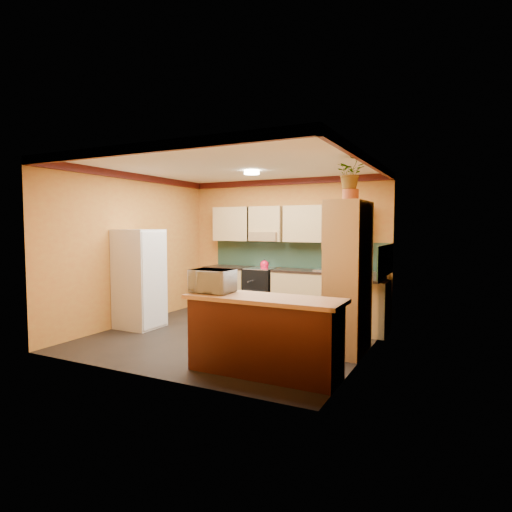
# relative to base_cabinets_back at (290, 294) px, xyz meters

# --- Properties ---
(room_shell) EXTENTS (4.24, 4.24, 2.72)m
(room_shell) POSITION_rel_base_cabinets_back_xyz_m (-0.19, -1.52, 1.65)
(room_shell) COLOR black
(room_shell) RESTS_ON ground
(base_cabinets_back) EXTENTS (3.65, 0.60, 0.88)m
(base_cabinets_back) POSITION_rel_base_cabinets_back_xyz_m (0.00, 0.00, 0.00)
(base_cabinets_back) COLOR tan
(base_cabinets_back) RESTS_ON ground
(countertop_back) EXTENTS (3.65, 0.62, 0.04)m
(countertop_back) POSITION_rel_base_cabinets_back_xyz_m (0.00, -0.00, 0.46)
(countertop_back) COLOR black
(countertop_back) RESTS_ON base_cabinets_back
(stove) EXTENTS (0.58, 0.58, 0.91)m
(stove) POSITION_rel_base_cabinets_back_xyz_m (-0.62, -0.00, 0.02)
(stove) COLOR black
(stove) RESTS_ON ground
(kettle) EXTENTS (0.20, 0.20, 0.18)m
(kettle) POSITION_rel_base_cabinets_back_xyz_m (-0.52, -0.05, 0.56)
(kettle) COLOR red
(kettle) RESTS_ON stove
(sink) EXTENTS (0.48, 0.40, 0.03)m
(sink) POSITION_rel_base_cabinets_back_xyz_m (0.78, 0.00, 0.50)
(sink) COLOR silver
(sink) RESTS_ON countertop_back
(base_cabinets_right) EXTENTS (0.60, 0.80, 0.88)m
(base_cabinets_right) POSITION_rel_base_cabinets_back_xyz_m (1.59, -0.73, 0.00)
(base_cabinets_right) COLOR tan
(base_cabinets_right) RESTS_ON ground
(countertop_right) EXTENTS (0.62, 0.80, 0.04)m
(countertop_right) POSITION_rel_base_cabinets_back_xyz_m (1.59, -0.73, 0.46)
(countertop_right) COLOR black
(countertop_right) RESTS_ON base_cabinets_right
(fridge) EXTENTS (0.68, 0.66, 1.70)m
(fridge) POSITION_rel_base_cabinets_back_xyz_m (-1.96, -2.05, 0.41)
(fridge) COLOR silver
(fridge) RESTS_ON ground
(pantry) EXTENTS (0.48, 0.90, 2.10)m
(pantry) POSITION_rel_base_cabinets_back_xyz_m (1.64, -1.88, 0.61)
(pantry) COLOR tan
(pantry) RESTS_ON ground
(fern_pot) EXTENTS (0.22, 0.22, 0.16)m
(fern_pot) POSITION_rel_base_cabinets_back_xyz_m (1.64, -1.83, 1.74)
(fern_pot) COLOR #994725
(fern_pot) RESTS_ON pantry
(fern) EXTENTS (0.50, 0.47, 0.44)m
(fern) POSITION_rel_base_cabinets_back_xyz_m (1.64, -1.83, 2.04)
(fern) COLOR tan
(fern) RESTS_ON fern_pot
(breakfast_bar) EXTENTS (1.80, 0.55, 0.88)m
(breakfast_bar) POSITION_rel_base_cabinets_back_xyz_m (0.98, -3.21, 0.00)
(breakfast_bar) COLOR #461810
(breakfast_bar) RESTS_ON ground
(bar_top) EXTENTS (1.90, 0.65, 0.05)m
(bar_top) POSITION_rel_base_cabinets_back_xyz_m (0.98, -3.21, 0.47)
(bar_top) COLOR tan
(bar_top) RESTS_ON breakfast_bar
(microwave) EXTENTS (0.52, 0.35, 0.29)m
(microwave) POSITION_rel_base_cabinets_back_xyz_m (0.27, -3.21, 0.63)
(microwave) COLOR silver
(microwave) RESTS_ON bar_top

